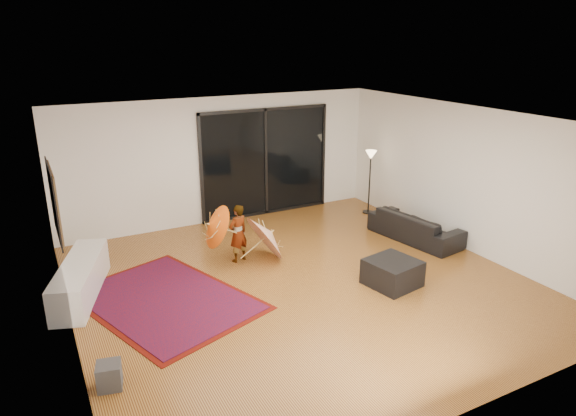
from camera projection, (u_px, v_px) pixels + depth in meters
floor at (301, 283)px, 8.47m from camera, size 7.00×7.00×0.00m
ceiling at (303, 120)px, 7.61m from camera, size 7.00×7.00×0.00m
wall_back at (222, 160)px, 10.98m from camera, size 7.00×0.00×7.00m
wall_front at (473, 305)px, 5.10m from camera, size 7.00×0.00×7.00m
wall_left at (61, 247)px, 6.50m from camera, size 0.00×7.00×7.00m
wall_right at (465, 179)px, 9.58m from camera, size 0.00×7.00×7.00m
sliding_door at (265, 162)px, 11.44m from camera, size 3.06×0.07×2.40m
painting at (54, 202)px, 7.26m from camera, size 0.04×1.28×1.08m
media_console at (81, 279)px, 8.01m from camera, size 1.12×2.04×0.55m
speaker at (109, 376)px, 5.93m from camera, size 0.33×0.33×0.31m
persian_rug at (165, 300)px, 7.92m from camera, size 2.86×3.36×0.02m
sofa at (415, 226)px, 10.22m from camera, size 1.05×2.01×0.56m
ottoman at (392, 273)px, 8.37m from camera, size 0.88×0.88×0.43m
floor_lamp at (370, 164)px, 11.48m from camera, size 0.25×0.25×1.46m
child at (238, 233)px, 9.16m from camera, size 0.45×0.37×1.07m
parasol_orange at (209, 229)px, 8.81m from camera, size 0.50×0.78×0.84m
parasol_white at (272, 232)px, 9.30m from camera, size 0.68×0.96×0.99m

